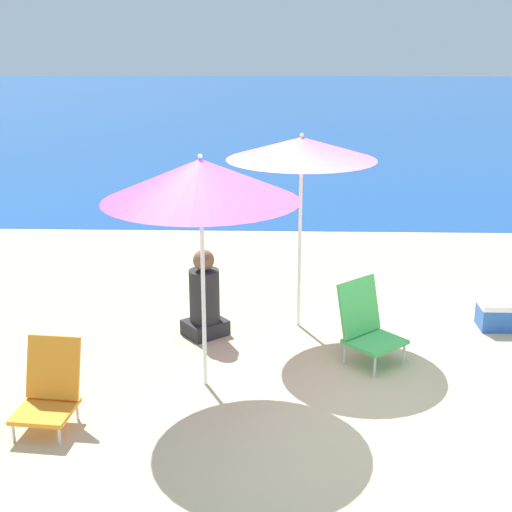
# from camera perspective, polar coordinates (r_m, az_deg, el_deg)

# --- Properties ---
(ground_plane) EXTENTS (60.00, 60.00, 0.00)m
(ground_plane) POSITION_cam_1_polar(r_m,az_deg,el_deg) (6.11, 6.53, -12.48)
(ground_plane) COLOR #C6B284
(sea_water) EXTENTS (60.00, 40.00, 0.01)m
(sea_water) POSITION_cam_1_polar(r_m,az_deg,el_deg) (31.08, 2.79, 11.98)
(sea_water) COLOR #19478C
(sea_water) RESTS_ON ground
(beach_umbrella_pink) EXTENTS (1.53, 1.53, 2.07)m
(beach_umbrella_pink) POSITION_cam_1_polar(r_m,az_deg,el_deg) (7.24, 3.67, 8.56)
(beach_umbrella_pink) COLOR white
(beach_umbrella_pink) RESTS_ON ground
(beach_umbrella_purple) EXTENTS (1.67, 1.67, 2.09)m
(beach_umbrella_purple) POSITION_cam_1_polar(r_m,az_deg,el_deg) (5.93, -4.45, 6.07)
(beach_umbrella_purple) COLOR white
(beach_umbrella_purple) RESTS_ON ground
(beach_chair_orange) EXTENTS (0.49, 0.58, 0.69)m
(beach_chair_orange) POSITION_cam_1_polar(r_m,az_deg,el_deg) (6.05, -16.19, -10.12)
(beach_chair_orange) COLOR silver
(beach_chair_orange) RESTS_ON ground
(beach_chair_green) EXTENTS (0.71, 0.71, 0.79)m
(beach_chair_green) POSITION_cam_1_polar(r_m,az_deg,el_deg) (6.90, 8.82, -5.35)
(beach_chair_green) COLOR silver
(beach_chair_green) RESTS_ON ground
(person_seated_near) EXTENTS (0.53, 0.53, 0.93)m
(person_seated_near) POSITION_cam_1_polar(r_m,az_deg,el_deg) (7.40, -4.14, -3.51)
(person_seated_near) COLOR #262628
(person_seated_near) RESTS_ON ground
(water_bottle) EXTENTS (0.08, 0.08, 0.21)m
(water_bottle) POSITION_cam_1_polar(r_m,az_deg,el_deg) (7.17, -15.76, -7.56)
(water_bottle) COLOR silver
(water_bottle) RESTS_ON ground
(cooler_box) EXTENTS (0.40, 0.34, 0.30)m
(cooler_box) POSITION_cam_1_polar(r_m,az_deg,el_deg) (8.06, 18.74, -4.45)
(cooler_box) COLOR #2859B2
(cooler_box) RESTS_ON ground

